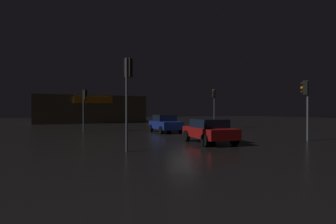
{
  "coord_description": "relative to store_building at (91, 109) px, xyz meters",
  "views": [
    {
      "loc": [
        -8.67,
        -17.51,
        1.92
      ],
      "look_at": [
        1.66,
        7.12,
        1.82
      ],
      "focal_mm": 26.42,
      "sensor_mm": 36.0,
      "label": 1
    }
  ],
  "objects": [
    {
      "name": "store_building",
      "position": [
        0.0,
        0.0,
        0.0
      ],
      "size": [
        16.8,
        9.97,
        4.38
      ],
      "color": "brown",
      "rests_on": "ground"
    },
    {
      "name": "traffic_signal_opposite",
      "position": [
        -1.32,
        -32.48,
        1.24
      ],
      "size": [
        0.42,
        0.42,
        4.43
      ],
      "color": "#595B60",
      "rests_on": "ground"
    },
    {
      "name": "traffic_signal_cross_right",
      "position": [
        11.28,
        -20.6,
        1.19
      ],
      "size": [
        0.43,
        0.41,
        4.36
      ],
      "color": "#595B60",
      "rests_on": "ground"
    },
    {
      "name": "traffic_signal_main",
      "position": [
        -2.41,
        -20.13,
        0.72
      ],
      "size": [
        0.42,
        0.42,
        3.87
      ],
      "color": "#595B60",
      "rests_on": "ground"
    },
    {
      "name": "ground_plane",
      "position": [
        4.56,
        -26.54,
        -2.19
      ],
      "size": [
        120.0,
        120.0,
        0.0
      ],
      "primitive_type": "plane",
      "color": "black"
    },
    {
      "name": "car_near",
      "position": [
        4.22,
        -23.5,
        -1.38
      ],
      "size": [
        2.04,
        3.97,
        1.58
      ],
      "color": "navy",
      "rests_on": "ground"
    },
    {
      "name": "car_far",
      "position": [
        3.87,
        -31.37,
        -1.43
      ],
      "size": [
        2.27,
        4.01,
        1.43
      ],
      "color": "#A51414",
      "rests_on": "ground"
    },
    {
      "name": "traffic_signal_cross_left",
      "position": [
        10.28,
        -32.75,
        0.71
      ],
      "size": [
        0.42,
        0.42,
        3.89
      ],
      "color": "#595B60",
      "rests_on": "ground"
    }
  ]
}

